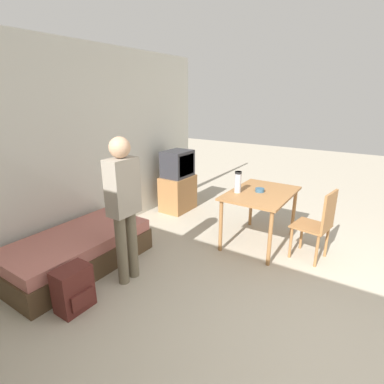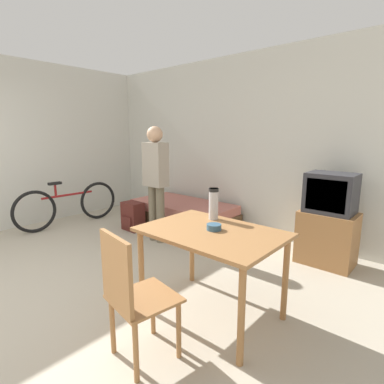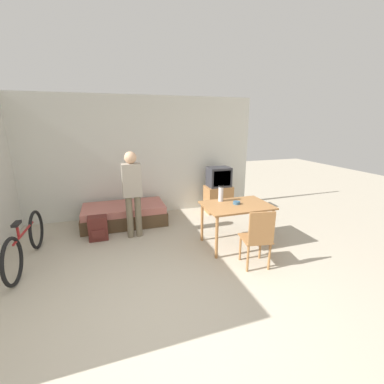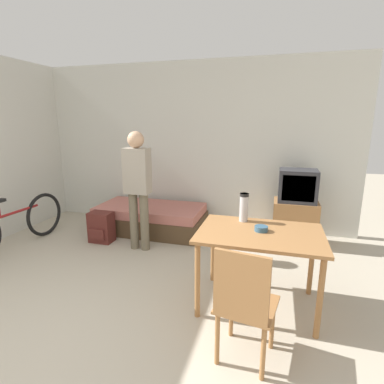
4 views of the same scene
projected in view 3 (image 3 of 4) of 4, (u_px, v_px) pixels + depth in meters
The scene contains 11 objects.
ground_plane at pixel (171, 313), 2.99m from camera, with size 20.00×20.00×0.00m, color #B2A893.
wall_back at pixel (134, 158), 5.81m from camera, with size 5.75×0.06×2.70m.
daybed at pixel (124, 215), 5.52m from camera, with size 1.73×0.89×0.42m.
tv at pixel (218, 191), 6.20m from camera, with size 0.62×0.44×1.10m.
dining_table at pixel (237, 210), 4.46m from camera, with size 1.15×0.80×0.76m.
wooden_chair at pixel (258, 236), 3.76m from camera, with size 0.47×0.47×0.93m.
bicycle at pixel (26, 243), 3.93m from camera, with size 0.12×1.76×0.76m.
person_standing at pixel (132, 189), 4.71m from camera, with size 0.34×0.22×1.63m.
thermos_flask at pixel (221, 193), 4.58m from camera, with size 0.09×0.09×0.29m.
mate_bowl at pixel (237, 203), 4.45m from camera, with size 0.12×0.12×0.05m.
backpack at pixel (98, 228), 4.78m from camera, with size 0.34×0.26×0.45m.
Camera 3 is at (-0.54, -2.46, 2.16)m, focal length 24.00 mm.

